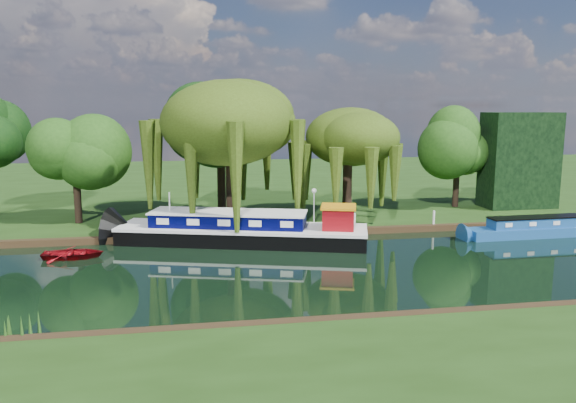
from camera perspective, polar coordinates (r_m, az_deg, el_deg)
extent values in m
plane|color=black|center=(31.84, 5.77, -6.77)|extent=(120.00, 120.00, 0.00)
cube|color=#19320D|center=(64.54, -2.21, 1.90)|extent=(120.00, 52.00, 0.45)
cube|color=black|center=(37.37, -4.68, -3.62)|extent=(16.67, 8.04, 1.09)
cube|color=silver|center=(37.23, -4.69, -2.67)|extent=(16.78, 8.14, 0.20)
cube|color=#010336|center=(37.31, -6.07, -1.82)|extent=(10.44, 5.34, 0.86)
cube|color=silver|center=(37.21, -6.08, -1.09)|extent=(10.66, 5.56, 0.11)
cube|color=maroon|center=(36.37, 5.14, -1.70)|extent=(2.47, 2.47, 1.36)
cube|color=orange|center=(36.23, 5.16, -0.54)|extent=(2.75, 2.75, 0.14)
cylinder|color=silver|center=(38.25, -11.92, -0.69)|extent=(0.09, 0.09, 2.17)
cube|color=navy|center=(42.94, 24.06, -2.86)|extent=(10.41, 1.98, 0.78)
cube|color=navy|center=(42.80, 24.13, -1.93)|extent=(7.29, 1.47, 0.65)
cube|color=black|center=(42.74, 24.16, -1.44)|extent=(7.38, 1.56, 0.09)
cube|color=silver|center=(40.75, 21.52, -2.26)|extent=(0.52, 0.06, 0.28)
cube|color=silver|center=(41.75, 23.63, -2.12)|extent=(0.52, 0.06, 0.28)
cube|color=silver|center=(42.80, 25.63, -1.99)|extent=(0.52, 0.06, 0.28)
imported|color=maroon|center=(36.15, -20.97, -5.37)|extent=(3.60, 2.61, 0.73)
cylinder|color=black|center=(40.97, -5.84, 1.84)|extent=(0.77, 0.77, 5.95)
ellipsoid|color=#2F400D|center=(40.61, -5.95, 7.85)|extent=(8.31, 8.31, 5.37)
cylinder|color=black|center=(42.95, 6.04, 1.25)|extent=(0.64, 0.64, 4.54)
ellipsoid|color=#2F400D|center=(42.60, 6.12, 5.62)|extent=(6.21, 6.21, 4.01)
cylinder|color=black|center=(43.85, -20.68, 1.69)|extent=(0.51, 0.51, 5.82)
ellipsoid|color=#1B4010|center=(43.61, -20.87, 4.79)|extent=(4.76, 4.76, 4.76)
cylinder|color=black|center=(45.33, -6.81, 3.39)|extent=(0.72, 0.72, 7.23)
ellipsoid|color=black|center=(45.10, -6.88, 7.13)|extent=(5.78, 5.78, 5.78)
cylinder|color=black|center=(49.86, 16.75, 2.68)|extent=(0.52, 0.52, 5.60)
ellipsoid|color=#1B4010|center=(49.65, 16.88, 5.31)|extent=(4.48, 4.48, 4.48)
cube|color=black|center=(51.43, 22.44, 3.90)|extent=(6.00, 3.00, 8.00)
cylinder|color=silver|center=(41.52, 2.66, -0.64)|extent=(0.10, 0.10, 2.20)
sphere|color=white|center=(41.31, 2.67, 1.11)|extent=(0.36, 0.36, 0.36)
cylinder|color=silver|center=(38.71, -12.06, -2.52)|extent=(0.16, 0.16, 1.00)
cylinder|color=silver|center=(38.89, -3.19, -2.25)|extent=(0.16, 0.16, 1.00)
cylinder|color=silver|center=(40.25, 6.76, -1.90)|extent=(0.16, 0.16, 1.00)
cylinder|color=silver|center=(42.31, 14.59, -1.58)|extent=(0.16, 0.16, 1.00)
cone|color=#1B4412|center=(24.37, -25.68, -11.61)|extent=(1.20, 1.20, 1.10)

